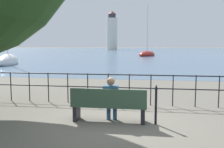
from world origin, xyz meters
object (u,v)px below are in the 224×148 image
(closed_umbrella, at_px, (156,102))
(sailboat_3, at_px, (8,61))
(sailboat_1, at_px, (147,54))
(park_bench, at_px, (109,106))
(harbor_lighthouse, at_px, (112,32))
(seated_person_left, at_px, (111,97))

(closed_umbrella, xyz_separation_m, sailboat_3, (-15.43, 18.67, -0.20))
(sailboat_1, bearing_deg, park_bench, -67.70)
(park_bench, height_order, harbor_lighthouse, harbor_lighthouse)
(sailboat_1, bearing_deg, seated_person_left, -67.64)
(sailboat_3, bearing_deg, seated_person_left, -71.61)
(closed_umbrella, height_order, sailboat_1, sailboat_1)
(seated_person_left, distance_m, sailboat_1, 44.74)
(park_bench, height_order, sailboat_3, sailboat_3)
(sailboat_3, bearing_deg, sailboat_1, 41.79)
(sailboat_1, bearing_deg, sailboat_3, -96.35)
(park_bench, xyz_separation_m, harbor_lighthouse, (-19.08, 123.71, 8.92))
(park_bench, bearing_deg, sailboat_1, 89.58)
(park_bench, height_order, seated_person_left, seated_person_left)
(sailboat_1, xyz_separation_m, harbor_lighthouse, (-19.41, 78.88, 9.01))
(seated_person_left, bearing_deg, sailboat_1, 89.63)
(park_bench, relative_size, sailboat_3, 0.21)
(sailboat_3, height_order, harbor_lighthouse, harbor_lighthouse)
(park_bench, bearing_deg, closed_umbrella, -1.11)
(sailboat_1, relative_size, harbor_lighthouse, 0.54)
(park_bench, height_order, sailboat_1, sailboat_1)
(park_bench, relative_size, seated_person_left, 1.68)
(sailboat_3, relative_size, harbor_lighthouse, 0.46)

